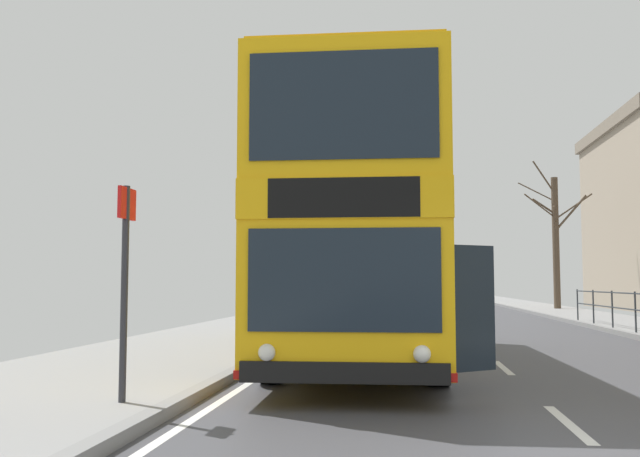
# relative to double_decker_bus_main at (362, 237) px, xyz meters

# --- Properties ---
(double_decker_bus_main) EXTENTS (3.38, 10.53, 4.45)m
(double_decker_bus_main) POSITION_rel_double_decker_bus_main_xyz_m (0.00, 0.00, 0.00)
(double_decker_bus_main) COLOR #F4B20F
(double_decker_bus_main) RESTS_ON ground
(bus_stop_sign_near) EXTENTS (0.08, 0.44, 2.42)m
(bus_stop_sign_near) POSITION_rel_double_decker_bus_main_xyz_m (-2.34, -5.56, -0.69)
(bus_stop_sign_near) COLOR #2D2D33
(bus_stop_sign_near) RESTS_ON ground
(bare_tree_far_01) EXTENTS (3.70, 1.09, 7.70)m
(bare_tree_far_01) POSITION_rel_double_decker_bus_main_xyz_m (8.65, 24.01, 1.45)
(bare_tree_far_01) COLOR #4C3D2D
(bare_tree_far_01) RESTS_ON ground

